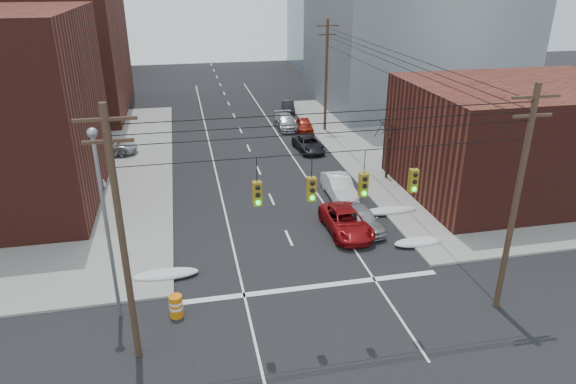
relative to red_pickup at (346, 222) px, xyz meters
name	(u,v)px	position (x,y,z in m)	size (l,w,h in m)	color
ground	(350,375)	(-3.70, -12.05, -0.72)	(160.00, 160.00, 0.00)	black
sidewalk_ne	(526,139)	(23.30, 14.95, -0.65)	(40.00, 40.00, 0.15)	gray
building_brick_far	(43,35)	(-29.70, 61.95, 5.28)	(22.00, 18.00, 12.00)	#4F1D17
building_storefront	(520,139)	(14.30, 3.95, 3.28)	(16.00, 12.00, 8.00)	#4F1D17
utility_pole_left	(122,236)	(-12.20, -9.05, 5.06)	(2.20, 0.28, 11.00)	#473323
utility_pole_right	(516,199)	(4.80, -9.05, 5.06)	(2.20, 0.28, 11.00)	#473323
utility_pole_far	(326,74)	(4.80, 21.95, 5.06)	(2.20, 0.28, 11.00)	#473323
traffic_signals	(338,186)	(-3.60, -9.08, 6.45)	(17.00, 0.42, 2.02)	black
street_light	(104,212)	(-13.20, -6.05, 4.82)	(0.44, 0.44, 9.32)	gray
bare_tree	(388,151)	(5.89, 7.95, 1.60)	(2.09, 2.20, 4.93)	black
snow_nw	(166,274)	(-11.10, -3.05, -0.51)	(3.50, 1.08, 0.42)	silver
snow_ne	(418,242)	(3.70, -2.55, -0.51)	(3.00, 1.08, 0.42)	silver
snow_east_far	(389,211)	(3.70, 1.95, -0.51)	(4.00, 1.08, 0.42)	silver
red_pickup	(346,222)	(0.00, 0.00, 0.00)	(2.40, 5.19, 1.44)	maroon
parked_car_a	(362,219)	(1.10, 0.17, 0.00)	(1.70, 4.22, 1.44)	#B0B0B5
parked_car_b	(339,187)	(1.22, 5.41, 0.05)	(1.63, 4.69, 1.54)	white
parked_car_c	(309,144)	(1.61, 16.08, -0.09)	(2.10, 4.55, 1.26)	black
parked_car_d	(286,122)	(1.10, 23.68, -0.01)	(2.00, 4.93, 1.43)	#ABABB0
parked_car_e	(305,125)	(2.70, 22.18, -0.06)	(1.56, 3.88, 1.32)	maroon
parked_car_f	(288,107)	(2.70, 30.33, -0.09)	(1.34, 3.85, 1.27)	black
lot_car_a	(72,183)	(-17.84, 9.86, 0.15)	(1.53, 4.39, 1.45)	silver
lot_car_b	(105,146)	(-16.41, 18.36, 0.19)	(2.51, 5.45, 1.52)	#B4B4B9
lot_car_d	(66,149)	(-19.73, 18.57, 0.05)	(1.48, 3.68, 1.25)	#A9A9AE
construction_barrel	(176,306)	(-10.56, -6.60, -0.14)	(0.74, 0.74, 1.13)	orange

